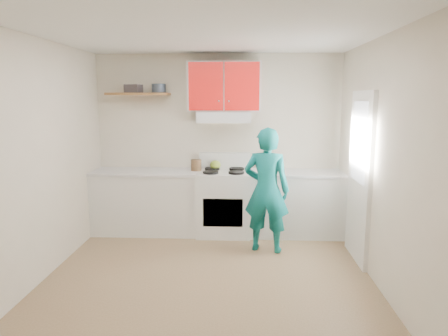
# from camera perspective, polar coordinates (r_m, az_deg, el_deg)

# --- Properties ---
(floor) EXTENTS (3.80, 3.80, 0.00)m
(floor) POSITION_cam_1_polar(r_m,az_deg,el_deg) (4.64, -2.25, -15.31)
(floor) COLOR brown
(floor) RESTS_ON ground
(ceiling) EXTENTS (3.60, 3.80, 0.04)m
(ceiling) POSITION_cam_1_polar(r_m,az_deg,el_deg) (4.25, -2.50, 18.33)
(ceiling) COLOR white
(ceiling) RESTS_ON floor
(back_wall) EXTENTS (3.60, 0.04, 2.60)m
(back_wall) POSITION_cam_1_polar(r_m,az_deg,el_deg) (6.13, -0.80, 3.54)
(back_wall) COLOR beige
(back_wall) RESTS_ON floor
(front_wall) EXTENTS (3.60, 0.04, 2.60)m
(front_wall) POSITION_cam_1_polar(r_m,az_deg,el_deg) (2.41, -6.39, -6.38)
(front_wall) COLOR beige
(front_wall) RESTS_ON floor
(left_wall) EXTENTS (0.04, 3.80, 2.60)m
(left_wall) POSITION_cam_1_polar(r_m,az_deg,el_deg) (4.76, -24.48, 0.84)
(left_wall) COLOR beige
(left_wall) RESTS_ON floor
(right_wall) EXTENTS (0.04, 3.80, 2.60)m
(right_wall) POSITION_cam_1_polar(r_m,az_deg,el_deg) (4.47, 21.27, 0.52)
(right_wall) COLOR beige
(right_wall) RESTS_ON floor
(door) EXTENTS (0.05, 0.85, 2.05)m
(door) POSITION_cam_1_polar(r_m,az_deg,el_deg) (5.17, 18.39, -1.23)
(door) COLOR white
(door) RESTS_ON floor
(door_glass) EXTENTS (0.01, 0.55, 0.95)m
(door_glass) POSITION_cam_1_polar(r_m,az_deg,el_deg) (5.10, 18.36, 3.46)
(door_glass) COLOR white
(door_glass) RESTS_ON door
(counter_left) EXTENTS (1.52, 0.60, 0.90)m
(counter_left) POSITION_cam_1_polar(r_m,az_deg,el_deg) (6.15, -10.71, -4.68)
(counter_left) COLOR silver
(counter_left) RESTS_ON floor
(counter_right) EXTENTS (1.32, 0.60, 0.90)m
(counter_right) POSITION_cam_1_polar(r_m,az_deg,el_deg) (6.03, 9.96, -4.94)
(counter_right) COLOR silver
(counter_right) RESTS_ON floor
(stove) EXTENTS (0.76, 0.65, 0.92)m
(stove) POSITION_cam_1_polar(r_m,az_deg,el_deg) (5.96, -0.01, -4.86)
(stove) COLOR white
(stove) RESTS_ON floor
(range_hood) EXTENTS (0.76, 0.44, 0.15)m
(range_hood) POSITION_cam_1_polar(r_m,az_deg,el_deg) (5.88, 0.04, 7.13)
(range_hood) COLOR silver
(range_hood) RESTS_ON back_wall
(upper_cabinets) EXTENTS (1.02, 0.33, 0.70)m
(upper_cabinets) POSITION_cam_1_polar(r_m,az_deg,el_deg) (5.93, 0.07, 11.26)
(upper_cabinets) COLOR red
(upper_cabinets) RESTS_ON back_wall
(shelf) EXTENTS (0.90, 0.30, 0.04)m
(shelf) POSITION_cam_1_polar(r_m,az_deg,el_deg) (6.13, -11.87, 10.08)
(shelf) COLOR brown
(shelf) RESTS_ON back_wall
(books) EXTENTS (0.26, 0.22, 0.12)m
(books) POSITION_cam_1_polar(r_m,az_deg,el_deg) (6.12, -12.52, 10.76)
(books) COLOR #3B3437
(books) RESTS_ON shelf
(tin) EXTENTS (0.27, 0.27, 0.13)m
(tin) POSITION_cam_1_polar(r_m,az_deg,el_deg) (6.07, -9.07, 10.92)
(tin) COLOR #333D4C
(tin) RESTS_ON shelf
(kettle) EXTENTS (0.21, 0.21, 0.14)m
(kettle) POSITION_cam_1_polar(r_m,az_deg,el_deg) (6.01, -1.21, 0.42)
(kettle) COLOR #5F7320
(kettle) RESTS_ON stove
(crock) EXTENTS (0.18, 0.18, 0.18)m
(crock) POSITION_cam_1_polar(r_m,az_deg,el_deg) (5.94, -3.91, 0.31)
(crock) COLOR #513A23
(crock) RESTS_ON counter_left
(cutting_board) EXTENTS (0.32, 0.27, 0.02)m
(cutting_board) POSITION_cam_1_polar(r_m,az_deg,el_deg) (5.89, 8.47, -0.67)
(cutting_board) COLOR olive
(cutting_board) RESTS_ON counter_right
(silicone_mat) EXTENTS (0.38, 0.34, 0.01)m
(silicone_mat) POSITION_cam_1_polar(r_m,az_deg,el_deg) (5.94, 13.49, -0.81)
(silicone_mat) COLOR red
(silicone_mat) RESTS_ON counter_right
(person) EXTENTS (0.66, 0.50, 1.61)m
(person) POSITION_cam_1_polar(r_m,az_deg,el_deg) (5.25, 5.95, -3.09)
(person) COLOR #0B6363
(person) RESTS_ON floor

